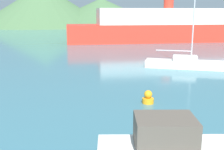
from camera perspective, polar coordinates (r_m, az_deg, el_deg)
sailboat_inner at (r=26.98m, az=14.59°, el=2.38°), size 7.41×4.11×9.07m
ferry_distant at (r=51.30m, az=11.24°, el=9.54°), size 35.67×8.62×7.34m
buoy_marker at (r=16.19m, az=7.33°, el=-4.64°), size 0.66×0.66×0.76m
hill_west at (r=110.52m, az=-13.79°, el=13.54°), size 49.03×49.03×14.98m
hill_central at (r=109.72m, az=-2.17°, el=12.67°), size 46.47×46.47×10.29m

